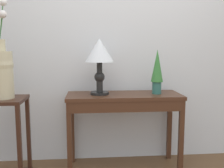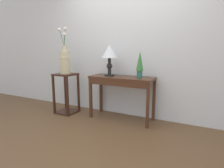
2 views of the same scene
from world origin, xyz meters
The scene contains 7 objects.
ground_plane centered at (0.00, 0.00, 0.00)m, with size 12.00×12.00×0.01m, color brown.
back_wall_with_art centered at (0.00, 1.43, 1.40)m, with size 9.00×0.10×2.80m.
console_table centered at (-0.02, 1.10, 0.66)m, with size 1.13×0.44×0.77m.
table_lamp centered at (-0.26, 1.12, 1.16)m, with size 0.28×0.28×0.54m.
potted_plant_on_console centered at (0.31, 1.10, 1.01)m, with size 0.12×0.12×0.44m.
pedestal_stand_left centered at (-1.13, 0.95, 0.39)m, with size 0.38×0.38×0.78m.
flower_vase_tall centered at (-1.13, 0.95, 1.05)m, with size 0.21×0.21×0.86m.
Camera 2 is at (1.28, -1.82, 1.23)m, focal length 29.99 mm.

